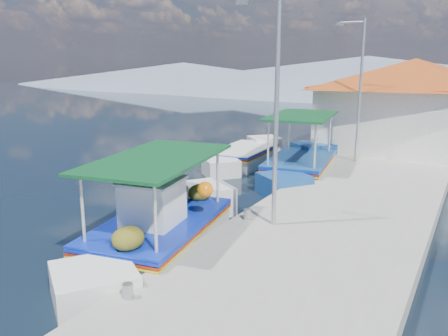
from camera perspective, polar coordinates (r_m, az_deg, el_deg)
The scene contains 10 objects.
ground at distance 13.75m, azimuth -15.52°, elevation -7.94°, with size 160.00×160.00×0.00m, color black.
quay at distance 16.00m, azimuth 16.14°, elevation -3.98°, with size 5.00×44.00×0.50m, color #9E9B94.
bollards at distance 15.78m, azimuth 8.17°, elevation -2.31°, with size 0.20×17.20×0.30m.
main_caique at distance 12.39m, azimuth -7.69°, elevation -7.35°, with size 3.30×8.15×2.72m.
caique_green_canopy at distance 19.70m, azimuth 9.52°, elevation 0.18°, with size 3.03×7.77×2.93m.
caique_blue_hull at distance 21.79m, azimuth 2.65°, elevation 1.33°, with size 2.20×6.84×1.22m.
caique_far at distance 27.61m, azimuth 13.80°, elevation 3.71°, with size 2.70×6.24×2.23m.
harbor_building at distance 24.23m, azimuth 22.27°, elevation 7.44°, with size 10.49×10.49×4.40m.
lamp_post_near at distance 11.97m, azimuth 6.13°, elevation 8.35°, with size 1.21×0.14×6.00m.
lamp_post_far at distance 20.53m, azimuth 16.31°, elevation 10.00°, with size 1.21×0.14×6.00m.
Camera 1 is at (9.21, -8.95, 4.90)m, focal length 36.90 mm.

